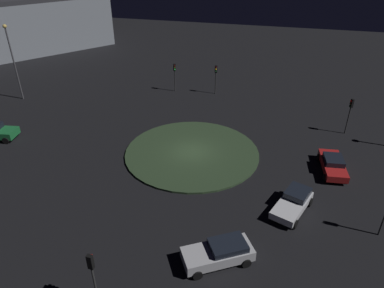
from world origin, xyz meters
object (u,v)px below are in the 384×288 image
(car_silver, at_px, (219,252))
(traffic_light_north, at_px, (93,271))
(store_building, at_px, (24,24))
(traffic_light_southeast, at_px, (175,72))
(traffic_light_southwest, at_px, (350,109))
(traffic_light_south, at_px, (216,74))
(streetlamp_east_near, at_px, (12,56))
(car_white, at_px, (293,202))
(car_red, at_px, (333,164))

(car_silver, relative_size, traffic_light_north, 1.18)
(car_silver, bearing_deg, store_building, -73.87)
(traffic_light_southeast, bearing_deg, traffic_light_southwest, 48.74)
(traffic_light_south, bearing_deg, traffic_light_north, -3.20)
(streetlamp_east_near, bearing_deg, car_white, 158.54)
(car_red, bearing_deg, car_silver, -38.17)
(traffic_light_southeast, bearing_deg, store_building, -133.98)
(streetlamp_east_near, bearing_deg, traffic_light_south, -161.17)
(traffic_light_north, bearing_deg, traffic_light_southeast, 12.48)
(car_white, height_order, traffic_light_southwest, traffic_light_southwest)
(traffic_light_southeast, xyz_separation_m, traffic_light_north, (-5.48, 31.97, 0.18))
(traffic_light_north, relative_size, streetlamp_east_near, 0.43)
(car_white, bearing_deg, traffic_light_southwest, -179.04)
(traffic_light_south, distance_m, traffic_light_north, 32.47)
(car_white, bearing_deg, streetlamp_east_near, -90.35)
(car_silver, bearing_deg, traffic_light_southwest, -146.63)
(car_white, height_order, traffic_light_south, traffic_light_south)
(car_silver, height_order, traffic_light_south, traffic_light_south)
(car_white, xyz_separation_m, traffic_light_southwest, (-5.11, -13.94, 2.06))
(car_white, height_order, store_building, store_building)
(car_red, height_order, traffic_light_south, traffic_light_south)
(traffic_light_southeast, relative_size, traffic_light_south, 0.98)
(traffic_light_southwest, xyz_separation_m, traffic_light_north, (15.38, 25.08, 0.08))
(streetlamp_east_near, bearing_deg, traffic_light_southwest, -179.06)
(store_building, bearing_deg, traffic_light_southwest, 106.15)
(car_red, distance_m, traffic_light_south, 20.42)
(traffic_light_southwest, bearing_deg, streetlamp_east_near, -27.78)
(streetlamp_east_near, bearing_deg, store_building, -55.55)
(car_red, bearing_deg, streetlamp_east_near, -107.42)
(traffic_light_southeast, bearing_deg, traffic_light_north, -13.25)
(car_white, height_order, streetlamp_east_near, streetlamp_east_near)
(traffic_light_southwest, relative_size, traffic_light_north, 0.97)
(car_white, relative_size, traffic_light_southeast, 1.21)
(car_silver, height_order, car_red, car_silver)
(car_white, distance_m, streetlamp_east_near, 36.70)
(car_red, bearing_deg, traffic_light_southeast, -134.14)
(traffic_light_southwest, distance_m, store_building, 55.82)
(car_red, relative_size, traffic_light_north, 1.17)
(traffic_light_southwest, distance_m, traffic_light_south, 17.12)
(traffic_light_north, xyz_separation_m, store_building, (37.07, -44.10, 1.82))
(traffic_light_southeast, relative_size, streetlamp_east_near, 0.40)
(car_silver, bearing_deg, traffic_light_north, 8.20)
(car_silver, bearing_deg, car_red, -152.95)
(traffic_light_southwest, height_order, store_building, store_building)
(traffic_light_southwest, bearing_deg, traffic_light_north, 29.77)
(traffic_light_north, relative_size, store_building, 0.13)
(car_red, height_order, traffic_light_north, traffic_light_north)
(traffic_light_southwest, relative_size, store_building, 0.13)
(traffic_light_south, bearing_deg, traffic_light_southwest, 61.12)
(car_red, xyz_separation_m, store_building, (50.61, -26.71, 3.98))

